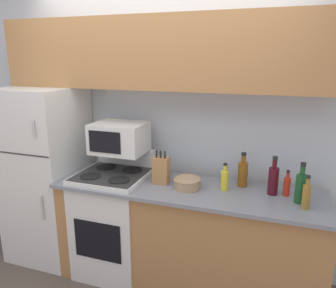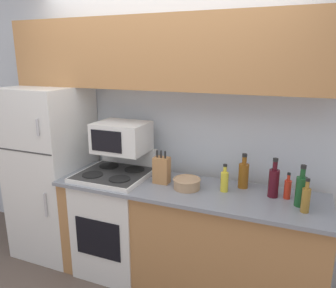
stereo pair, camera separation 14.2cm
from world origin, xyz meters
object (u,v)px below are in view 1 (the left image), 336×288
at_px(bottle_cooking_spray, 225,180).
at_px(bottle_wine_red, 273,180).
at_px(microwave, 119,138).
at_px(bowl, 187,183).
at_px(bottle_wine_green, 301,187).
at_px(bottle_vinegar, 306,196).
at_px(bottle_hot_sauce, 287,186).
at_px(knife_block, 161,170).
at_px(stove, 115,221).
at_px(refrigerator, 47,174).
at_px(bottle_whiskey, 243,173).

bearing_deg(bottle_cooking_spray, bottle_wine_red, 5.90).
height_order(microwave, bowl, microwave).
xyz_separation_m(bottle_wine_green, bottle_vinegar, (0.03, -0.09, -0.02)).
xyz_separation_m(bottle_wine_green, bottle_cooking_spray, (-0.55, 0.05, -0.03)).
height_order(bottle_hot_sauce, bottle_vinegar, bottle_vinegar).
relative_size(bowl, bottle_hot_sauce, 1.10).
height_order(knife_block, bottle_cooking_spray, knife_block).
height_order(bottle_wine_green, bottle_vinegar, bottle_wine_green).
xyz_separation_m(knife_block, bottle_wine_red, (0.88, 0.06, 0.01)).
xyz_separation_m(knife_block, bottle_wine_green, (1.07, -0.03, 0.01)).
relative_size(bottle_wine_green, bottle_hot_sauce, 1.50).
distance_m(bottle_wine_green, bottle_cooking_spray, 0.55).
bearing_deg(stove, bottle_wine_red, 3.53).
xyz_separation_m(refrigerator, bowl, (1.41, -0.07, 0.12)).
height_order(knife_block, bowl, knife_block).
height_order(knife_block, bottle_wine_green, bottle_wine_green).
distance_m(microwave, bottle_wine_red, 1.31).
xyz_separation_m(knife_block, bottle_vinegar, (1.10, -0.12, -0.02)).
xyz_separation_m(stove, microwave, (0.03, 0.10, 0.75)).
height_order(bowl, bottle_vinegar, bottle_vinegar).
height_order(bottle_vinegar, bottle_whiskey, bottle_whiskey).
bearing_deg(knife_block, bottle_wine_green, -1.63).
height_order(refrigerator, bottle_hot_sauce, refrigerator).
xyz_separation_m(refrigerator, stove, (0.74, -0.05, -0.34)).
height_order(stove, bowl, stove).
relative_size(bowl, bottle_wine_green, 0.74).
distance_m(bowl, bottle_hot_sauce, 0.75).
bearing_deg(bottle_wine_green, refrigerator, 178.43).
height_order(bottle_vinegar, bottle_cooking_spray, bottle_vinegar).
height_order(bowl, bottle_cooking_spray, bottle_cooking_spray).
height_order(knife_block, bottle_whiskey, same).
bearing_deg(microwave, stove, -104.02).
bearing_deg(bottle_hot_sauce, bottle_wine_red, -175.68).
bearing_deg(bottle_whiskey, bottle_wine_red, -21.65).
distance_m(bottle_whiskey, bottle_wine_red, 0.25).
bearing_deg(bottle_hot_sauce, knife_block, -176.05).
xyz_separation_m(bowl, bottle_vinegar, (0.87, -0.08, 0.05)).
height_order(bowl, bottle_wine_red, bottle_wine_red).
distance_m(bottle_cooking_spray, bottle_whiskey, 0.18).
distance_m(refrigerator, bottle_hot_sauce, 2.16).
distance_m(refrigerator, bottle_cooking_spray, 1.70).
relative_size(knife_block, bottle_vinegar, 1.16).
bearing_deg(bottle_vinegar, knife_block, 173.77).
bearing_deg(stove, microwave, 75.98).
relative_size(refrigerator, bottle_cooking_spray, 7.47).
height_order(stove, knife_block, knife_block).
bearing_deg(bottle_cooking_spray, bowl, -168.28).
bearing_deg(microwave, bottle_wine_red, -1.03).
bearing_deg(bottle_wine_red, bowl, -171.49).
bearing_deg(microwave, bottle_cooking_spray, -3.70).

